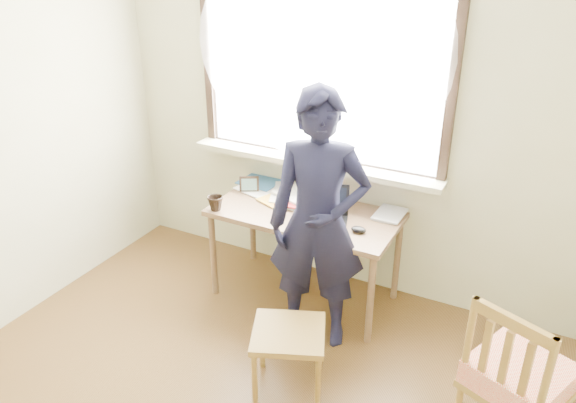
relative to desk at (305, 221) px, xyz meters
The scene contains 13 objects.
room_shell 1.76m from the desk, 85.87° to the right, with size 3.52×4.02×2.61m.
desk is the anchor object (origin of this frame).
laptop 0.20m from the desk, 13.48° to the right, with size 0.38×0.34×0.22m.
mug_white 0.28m from the desk, 119.02° to the left, with size 0.12×0.12×0.10m, color white.
mug_dark 0.62m from the desk, 155.16° to the right, with size 0.11×0.11×0.10m, color black.
mouse 0.44m from the desk, 13.34° to the right, with size 0.10×0.07×0.04m, color black.
desk_clutter 0.26m from the desk, 138.91° to the left, with size 0.92×0.51×0.06m.
book_a 0.41m from the desk, 150.25° to the left, with size 0.18×0.25×0.02m, color white.
book_b 0.49m from the desk, 26.10° to the left, with size 0.18×0.25×0.02m, color white.
picture_frame 0.53m from the desk, 168.70° to the left, with size 0.13×0.08×0.11m.
work_chair 0.96m from the desk, 69.59° to the right, with size 0.51×0.50×0.41m.
side_chair 1.67m from the desk, 27.16° to the right, with size 0.55×0.54×0.92m.
person 0.49m from the desk, 54.03° to the right, with size 0.60×0.39×1.64m, color black.
Camera 1 is at (1.33, -1.42, 2.38)m, focal length 35.00 mm.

